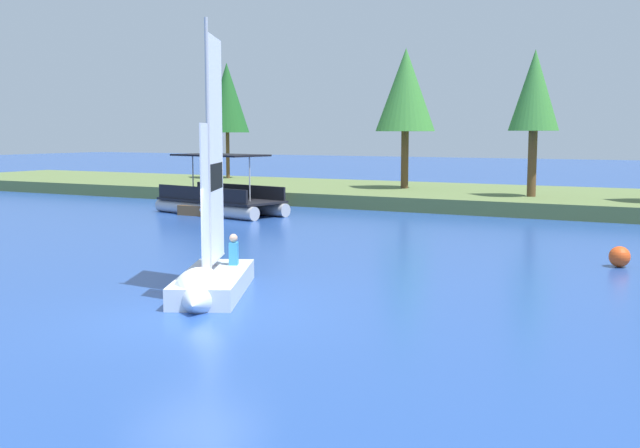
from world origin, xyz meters
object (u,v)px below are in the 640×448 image
at_px(pontoon_boat, 221,199).
at_px(shoreline_tree_centre, 534,92).
at_px(sailboat, 209,276).
at_px(wooden_dock, 237,205).
at_px(shoreline_tree_midleft, 406,91).
at_px(channel_buoy, 620,257).
at_px(shoreline_tree_left, 227,98).

bearing_deg(pontoon_boat, shoreline_tree_centre, 46.49).
bearing_deg(sailboat, shoreline_tree_centre, 149.50).
bearing_deg(wooden_dock, pontoon_boat, -75.71).
bearing_deg(shoreline_tree_centre, shoreline_tree_midleft, 163.13).
relative_size(shoreline_tree_midleft, sailboat, 1.15).
height_order(wooden_dock, channel_buoy, channel_buoy).
bearing_deg(shoreline_tree_centre, channel_buoy, -68.28).
relative_size(wooden_dock, pontoon_boat, 0.98).
bearing_deg(sailboat, pontoon_boat, -171.27).
distance_m(wooden_dock, sailboat, 19.89).
xyz_separation_m(shoreline_tree_centre, pontoon_boat, (-12.00, -8.30, -4.88)).
bearing_deg(shoreline_tree_left, channel_buoy, -36.24).
xyz_separation_m(wooden_dock, sailboat, (10.74, -16.74, 0.29)).
bearing_deg(sailboat, shoreline_tree_left, -171.68).
distance_m(shoreline_tree_left, wooden_dock, 15.62).
height_order(wooden_dock, sailboat, sailboat).
distance_m(shoreline_tree_centre, pontoon_boat, 15.38).
xyz_separation_m(shoreline_tree_midleft, sailboat, (5.57, -25.23, -5.41)).
distance_m(shoreline_tree_left, channel_buoy, 33.87).
distance_m(shoreline_tree_midleft, wooden_dock, 11.47).
distance_m(wooden_dock, channel_buoy, 19.95).
relative_size(shoreline_tree_midleft, pontoon_boat, 1.13).
relative_size(shoreline_tree_left, sailboat, 1.16).
bearing_deg(channel_buoy, pontoon_boat, 161.13).
xyz_separation_m(shoreline_tree_centre, sailboat, (-1.77, -23.00, -5.05)).
distance_m(shoreline_tree_midleft, pontoon_boat, 12.65).
distance_m(pontoon_boat, channel_buoy, 18.73).
bearing_deg(shoreline_tree_left, sailboat, -55.59).
xyz_separation_m(shoreline_tree_midleft, shoreline_tree_centre, (7.34, -2.23, -0.36)).
xyz_separation_m(shoreline_tree_midleft, pontoon_boat, (-4.66, -10.53, -5.25)).
bearing_deg(sailboat, channel_buoy, 112.98).
bearing_deg(channel_buoy, shoreline_tree_midleft, 128.22).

